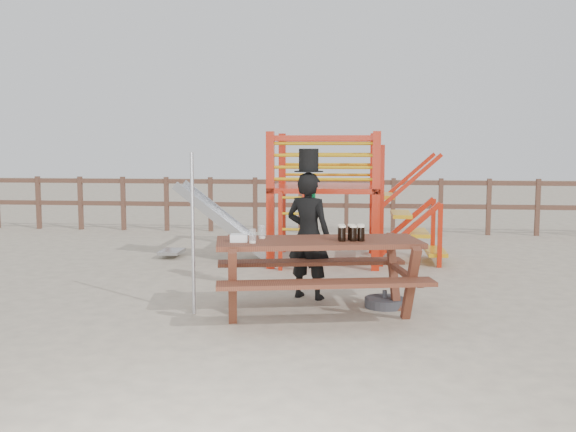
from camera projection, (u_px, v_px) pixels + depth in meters
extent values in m
plane|color=#BEAF94|center=(291.00, 317.00, 7.07)|extent=(60.00, 60.00, 0.00)
cube|color=brown|center=(324.00, 182.00, 13.87)|extent=(15.00, 0.06, 0.10)
cube|color=brown|center=(323.00, 205.00, 13.92)|extent=(15.00, 0.06, 0.10)
cube|color=brown|center=(38.00, 203.00, 14.60)|extent=(0.09, 0.09, 1.20)
cube|color=brown|center=(81.00, 203.00, 14.50)|extent=(0.09, 0.09, 1.20)
cube|color=brown|center=(123.00, 203.00, 14.39)|extent=(0.09, 0.09, 1.20)
cube|color=brown|center=(167.00, 204.00, 14.29)|extent=(0.09, 0.09, 1.20)
cube|color=brown|center=(211.00, 204.00, 14.18)|extent=(0.09, 0.09, 1.20)
cube|color=brown|center=(255.00, 205.00, 14.08)|extent=(0.09, 0.09, 1.20)
cube|color=brown|center=(300.00, 205.00, 13.98)|extent=(0.09, 0.09, 1.20)
cube|color=brown|center=(346.00, 206.00, 13.87)|extent=(0.09, 0.09, 1.20)
cube|color=brown|center=(393.00, 206.00, 13.77)|extent=(0.09, 0.09, 1.20)
cube|color=brown|center=(441.00, 206.00, 13.66)|extent=(0.09, 0.09, 1.20)
cube|color=brown|center=(489.00, 207.00, 13.56)|extent=(0.09, 0.09, 1.20)
cube|color=brown|center=(538.00, 207.00, 13.45)|extent=(0.09, 0.09, 1.20)
cube|color=red|center=(270.00, 201.00, 9.78)|extent=(0.12, 0.12, 2.10)
cube|color=red|center=(376.00, 202.00, 9.62)|extent=(0.12, 0.12, 2.10)
cube|color=red|center=(282.00, 193.00, 11.37)|extent=(0.12, 0.12, 2.10)
cube|color=red|center=(373.00, 194.00, 11.20)|extent=(0.12, 0.12, 2.10)
cube|color=red|center=(325.00, 188.00, 10.48)|extent=(1.72, 1.72, 0.08)
cube|color=red|center=(323.00, 138.00, 9.60)|extent=(1.60, 0.08, 0.08)
cube|color=red|center=(328.00, 139.00, 11.18)|extent=(1.60, 0.08, 0.08)
cube|color=red|center=(277.00, 139.00, 10.47)|extent=(0.08, 1.60, 0.08)
cube|color=red|center=(375.00, 139.00, 10.31)|extent=(0.08, 1.60, 0.08)
cylinder|color=gold|center=(323.00, 179.00, 9.67)|extent=(1.50, 0.05, 0.05)
cylinder|color=gold|center=(328.00, 175.00, 11.25)|extent=(1.50, 0.05, 0.05)
cylinder|color=gold|center=(323.00, 167.00, 9.65)|extent=(1.50, 0.05, 0.05)
cylinder|color=gold|center=(328.00, 164.00, 11.23)|extent=(1.50, 0.05, 0.05)
cylinder|color=gold|center=(323.00, 155.00, 9.63)|extent=(1.50, 0.05, 0.05)
cylinder|color=gold|center=(328.00, 154.00, 11.21)|extent=(1.50, 0.05, 0.05)
cylinder|color=gold|center=(323.00, 143.00, 9.61)|extent=(1.50, 0.05, 0.05)
cylinder|color=gold|center=(328.00, 144.00, 11.19)|extent=(1.50, 0.05, 0.05)
cube|color=red|center=(280.00, 231.00, 9.67)|extent=(0.06, 0.06, 1.20)
cube|color=red|center=(304.00, 232.00, 9.63)|extent=(0.06, 0.06, 1.20)
cylinder|color=gold|center=(292.00, 261.00, 9.70)|extent=(0.36, 0.04, 0.04)
cylinder|color=gold|center=(292.00, 245.00, 9.67)|extent=(0.36, 0.04, 0.04)
cylinder|color=gold|center=(292.00, 229.00, 9.65)|extent=(0.36, 0.04, 0.04)
cylinder|color=gold|center=(292.00, 214.00, 9.62)|extent=(0.36, 0.04, 0.04)
cylinder|color=gold|center=(292.00, 198.00, 9.59)|extent=(0.36, 0.04, 0.04)
cube|color=gold|center=(384.00, 196.00, 10.39)|extent=(0.30, 0.90, 0.06)
cube|color=gold|center=(401.00, 214.00, 10.39)|extent=(0.30, 0.90, 0.06)
cube|color=gold|center=(418.00, 233.00, 10.40)|extent=(0.30, 0.90, 0.06)
cube|color=gold|center=(435.00, 251.00, 10.40)|extent=(0.30, 0.90, 0.06)
cube|color=red|center=(411.00, 229.00, 9.95)|extent=(0.95, 0.08, 0.86)
cube|color=red|center=(406.00, 222.00, 10.84)|extent=(0.95, 0.08, 0.86)
cube|color=#B1B3B8|center=(224.00, 222.00, 10.72)|extent=(1.53, 0.55, 1.21)
cube|color=#B1B3B8|center=(220.00, 221.00, 10.45)|extent=(1.58, 0.04, 1.28)
cube|color=#B1B3B8|center=(227.00, 218.00, 10.98)|extent=(1.58, 0.04, 1.28)
cube|color=#B1B3B8|center=(172.00, 251.00, 10.87)|extent=(0.35, 0.55, 0.05)
cube|color=brown|center=(318.00, 242.00, 7.01)|extent=(2.33, 1.25, 0.06)
cube|color=brown|center=(326.00, 284.00, 6.45)|extent=(2.23, 0.74, 0.04)
cube|color=brown|center=(311.00, 262.00, 7.65)|extent=(2.23, 0.74, 0.04)
cube|color=brown|center=(232.00, 283.00, 6.97)|extent=(0.35, 1.32, 0.80)
cube|color=brown|center=(401.00, 279.00, 7.15)|extent=(0.35, 1.32, 0.80)
imported|color=black|center=(308.00, 236.00, 7.87)|extent=(0.67, 0.56, 1.57)
cube|color=#0EA04A|center=(313.00, 219.00, 7.96)|extent=(0.06, 0.04, 0.37)
cylinder|color=black|center=(309.00, 171.00, 7.79)|extent=(0.35, 0.35, 0.01)
cylinder|color=black|center=(309.00, 160.00, 7.77)|extent=(0.24, 0.24, 0.27)
cube|color=white|center=(313.00, 152.00, 7.87)|extent=(0.12, 0.05, 0.03)
cylinder|color=#B2B2B7|center=(193.00, 234.00, 7.12)|extent=(0.04, 0.04, 1.81)
cylinder|color=#343439|center=(385.00, 302.00, 7.51)|extent=(0.47, 0.47, 0.11)
cylinder|color=#343439|center=(385.00, 294.00, 7.50)|extent=(0.05, 0.05, 0.09)
cube|color=white|center=(239.00, 238.00, 6.86)|extent=(0.19, 0.16, 0.08)
cylinder|color=black|center=(342.00, 234.00, 6.89)|extent=(0.08, 0.08, 0.15)
cylinder|color=#FBEBCD|center=(342.00, 226.00, 6.88)|extent=(0.08, 0.08, 0.02)
cylinder|color=black|center=(353.00, 234.00, 6.89)|extent=(0.08, 0.08, 0.15)
cylinder|color=#FBEBCD|center=(353.00, 226.00, 6.88)|extent=(0.08, 0.08, 0.02)
cylinder|color=black|center=(361.00, 234.00, 6.90)|extent=(0.08, 0.08, 0.15)
cylinder|color=#FBEBCD|center=(361.00, 226.00, 6.89)|extent=(0.08, 0.08, 0.02)
cylinder|color=black|center=(341.00, 233.00, 6.98)|extent=(0.08, 0.08, 0.15)
cylinder|color=#FBEBCD|center=(341.00, 225.00, 6.97)|extent=(0.08, 0.08, 0.02)
cylinder|color=black|center=(351.00, 233.00, 6.99)|extent=(0.08, 0.08, 0.15)
cylinder|color=#FBEBCD|center=(351.00, 225.00, 6.98)|extent=(0.08, 0.08, 0.02)
cylinder|color=black|center=(361.00, 233.00, 7.00)|extent=(0.08, 0.08, 0.15)
cylinder|color=#FBEBCD|center=(361.00, 225.00, 6.99)|extent=(0.08, 0.08, 0.02)
cylinder|color=silver|center=(262.00, 232.00, 7.09)|extent=(0.08, 0.08, 0.15)
cylinder|color=#FBEBCD|center=(262.00, 238.00, 7.10)|extent=(0.07, 0.07, 0.02)
cylinder|color=silver|center=(253.00, 236.00, 6.76)|extent=(0.08, 0.08, 0.15)
cylinder|color=#FBEBCD|center=(253.00, 242.00, 6.77)|extent=(0.07, 0.07, 0.02)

